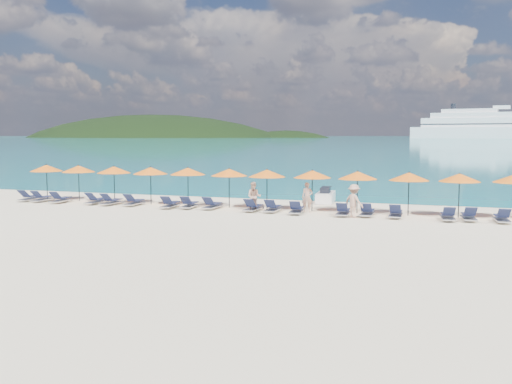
% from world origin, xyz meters
% --- Properties ---
extents(ground, '(1400.00, 1400.00, 0.00)m').
position_xyz_m(ground, '(0.00, 0.00, 0.00)').
color(ground, beige).
extents(sea, '(1600.00, 1300.00, 0.01)m').
position_xyz_m(sea, '(0.00, 660.00, 0.01)').
color(sea, '#1FA9B2').
rests_on(sea, ground).
extents(headland_main, '(374.00, 242.00, 126.50)m').
position_xyz_m(headland_main, '(-300.00, 540.00, -38.00)').
color(headland_main, black).
rests_on(headland_main, ground).
extents(headland_small, '(162.00, 126.00, 85.50)m').
position_xyz_m(headland_small, '(-150.00, 560.00, -35.00)').
color(headland_small, black).
rests_on(headland_small, ground).
extents(cruise_ship, '(136.12, 44.69, 37.43)m').
position_xyz_m(cruise_ship, '(47.62, 518.27, 9.74)').
color(cruise_ship, white).
rests_on(cruise_ship, ground).
extents(jetski, '(1.21, 2.69, 0.93)m').
position_xyz_m(jetski, '(2.36, 9.45, 0.38)').
color(jetski, white).
rests_on(jetski, ground).
extents(beachgoer_a, '(0.65, 0.50, 1.60)m').
position_xyz_m(beachgoer_a, '(2.28, 4.89, 0.80)').
color(beachgoer_a, tan).
rests_on(beachgoer_a, ground).
extents(beachgoer_b, '(0.84, 0.57, 1.60)m').
position_xyz_m(beachgoer_b, '(-0.54, 4.30, 0.80)').
color(beachgoer_b, tan).
rests_on(beachgoer_b, ground).
extents(beachgoer_c, '(1.19, 1.00, 1.69)m').
position_xyz_m(beachgoer_c, '(4.96, 3.64, 0.84)').
color(beachgoer_c, tan).
rests_on(beachgoer_c, ground).
extents(umbrella_0, '(2.10, 2.10, 2.28)m').
position_xyz_m(umbrella_0, '(-14.90, 5.46, 2.02)').
color(umbrella_0, black).
rests_on(umbrella_0, ground).
extents(umbrella_1, '(2.10, 2.10, 2.28)m').
position_xyz_m(umbrella_1, '(-12.47, 5.42, 2.02)').
color(umbrella_1, black).
rests_on(umbrella_1, ground).
extents(umbrella_2, '(2.10, 2.10, 2.28)m').
position_xyz_m(umbrella_2, '(-9.86, 5.31, 2.02)').
color(umbrella_2, black).
rests_on(umbrella_2, ground).
extents(umbrella_3, '(2.10, 2.10, 2.28)m').
position_xyz_m(umbrella_3, '(-7.34, 5.27, 2.02)').
color(umbrella_3, black).
rests_on(umbrella_3, ground).
extents(umbrella_4, '(2.10, 2.10, 2.28)m').
position_xyz_m(umbrella_4, '(-5.01, 5.48, 2.02)').
color(umbrella_4, black).
rests_on(umbrella_4, ground).
extents(umbrella_5, '(2.10, 2.10, 2.28)m').
position_xyz_m(umbrella_5, '(-2.37, 5.30, 2.02)').
color(umbrella_5, black).
rests_on(umbrella_5, ground).
extents(umbrella_6, '(2.10, 2.10, 2.28)m').
position_xyz_m(umbrella_6, '(-0.10, 5.26, 2.02)').
color(umbrella_6, black).
rests_on(umbrella_6, ground).
extents(umbrella_7, '(2.10, 2.10, 2.28)m').
position_xyz_m(umbrella_7, '(2.43, 5.39, 2.02)').
color(umbrella_7, black).
rests_on(umbrella_7, ground).
extents(umbrella_8, '(2.10, 2.10, 2.28)m').
position_xyz_m(umbrella_8, '(4.88, 5.33, 2.02)').
color(umbrella_8, black).
rests_on(umbrella_8, ground).
extents(umbrella_9, '(2.10, 2.10, 2.28)m').
position_xyz_m(umbrella_9, '(7.51, 5.25, 2.02)').
color(umbrella_9, black).
rests_on(umbrella_9, ground).
extents(umbrella_10, '(2.10, 2.10, 2.28)m').
position_xyz_m(umbrella_10, '(9.96, 5.31, 2.02)').
color(umbrella_10, black).
rests_on(umbrella_10, ground).
extents(lounger_0, '(0.66, 1.71, 0.66)m').
position_xyz_m(lounger_0, '(-15.38, 4.36, 0.24)').
color(lounger_0, silver).
rests_on(lounger_0, ground).
extents(lounger_1, '(0.62, 1.70, 0.66)m').
position_xyz_m(lounger_1, '(-14.35, 4.29, 0.24)').
color(lounger_1, silver).
rests_on(lounger_1, ground).
extents(lounger_2, '(0.72, 1.73, 0.66)m').
position_xyz_m(lounger_2, '(-12.92, 4.17, 0.24)').
color(lounger_2, silver).
rests_on(lounger_2, ground).
extents(lounger_3, '(0.72, 1.73, 0.66)m').
position_xyz_m(lounger_3, '(-10.48, 4.31, 0.24)').
color(lounger_3, silver).
rests_on(lounger_3, ground).
extents(lounger_4, '(0.71, 1.73, 0.66)m').
position_xyz_m(lounger_4, '(-9.39, 4.22, 0.24)').
color(lounger_4, silver).
rests_on(lounger_4, ground).
extents(lounger_5, '(0.64, 1.71, 0.66)m').
position_xyz_m(lounger_5, '(-7.98, 4.37, 0.24)').
color(lounger_5, silver).
rests_on(lounger_5, ground).
extents(lounger_6, '(0.73, 1.74, 0.66)m').
position_xyz_m(lounger_6, '(-5.45, 4.02, 0.24)').
color(lounger_6, silver).
rests_on(lounger_6, ground).
extents(lounger_7, '(0.74, 1.74, 0.66)m').
position_xyz_m(lounger_7, '(-4.39, 4.27, 0.24)').
color(lounger_7, silver).
rests_on(lounger_7, ground).
extents(lounger_8, '(0.67, 1.72, 0.66)m').
position_xyz_m(lounger_8, '(-3.04, 4.37, 0.24)').
color(lounger_8, silver).
rests_on(lounger_8, ground).
extents(lounger_9, '(0.71, 1.73, 0.66)m').
position_xyz_m(lounger_9, '(-0.56, 4.22, 0.24)').
color(lounger_9, silver).
rests_on(lounger_9, ground).
extents(lounger_10, '(0.65, 1.71, 0.66)m').
position_xyz_m(lounger_10, '(0.54, 4.24, 0.24)').
color(lounger_10, silver).
rests_on(lounger_10, ground).
extents(lounger_11, '(0.79, 1.76, 0.66)m').
position_xyz_m(lounger_11, '(1.91, 4.00, 0.24)').
color(lounger_11, silver).
rests_on(lounger_11, ground).
extents(lounger_12, '(0.68, 1.72, 0.66)m').
position_xyz_m(lounger_12, '(4.36, 4.03, 0.24)').
color(lounger_12, silver).
rests_on(lounger_12, ground).
extents(lounger_13, '(0.62, 1.70, 0.66)m').
position_xyz_m(lounger_13, '(5.55, 4.26, 0.24)').
color(lounger_13, silver).
rests_on(lounger_13, ground).
extents(lounger_14, '(0.64, 1.71, 0.66)m').
position_xyz_m(lounger_14, '(6.98, 4.21, 0.24)').
color(lounger_14, silver).
rests_on(lounger_14, ground).
extents(lounger_15, '(0.78, 1.75, 0.66)m').
position_xyz_m(lounger_15, '(9.45, 4.04, 0.24)').
color(lounger_15, silver).
rests_on(lounger_15, ground).
extents(lounger_16, '(0.78, 1.75, 0.66)m').
position_xyz_m(lounger_16, '(10.41, 4.29, 0.24)').
color(lounger_16, silver).
rests_on(lounger_16, ground).
extents(lounger_17, '(0.74, 1.74, 0.66)m').
position_xyz_m(lounger_17, '(11.88, 4.20, 0.24)').
color(lounger_17, silver).
rests_on(lounger_17, ground).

